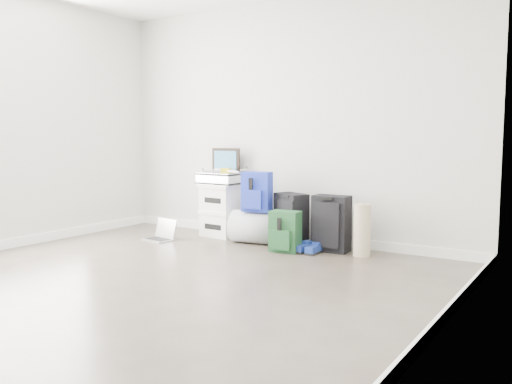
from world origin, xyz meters
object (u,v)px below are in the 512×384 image
Objects in this scene: duffel_bag at (258,227)px; large_suitcase at (291,220)px; laptop at (161,235)px; boxes_stack at (221,210)px; carry_on at (331,224)px; briefcase at (221,178)px.

large_suitcase is at bearing 1.60° from duffel_bag.
duffel_bag is 1.14m from laptop.
boxes_stack is 1.69× the size of laptop.
carry_on reaches higher than large_suitcase.
carry_on is (1.46, -0.07, -0.40)m from briefcase.
boxes_stack is 0.63m from duffel_bag.
large_suitcase is (0.38, 0.07, 0.11)m from duffel_bag.
duffel_bag is at bearing -177.89° from carry_on.
duffel_bag reaches higher than laptop.
laptop is (-0.44, -0.56, -0.63)m from briefcase.
briefcase is at bearing 159.04° from duffel_bag.
carry_on is at bearing 23.63° from large_suitcase.
carry_on is at bearing -4.84° from duffel_bag.
duffel_bag is at bearing 32.34° from laptop.
carry_on is (0.48, -0.01, 0.00)m from large_suitcase.
carry_on is 1.98m from laptop.
large_suitcase is 0.48m from carry_on.
boxes_stack reaches higher than laptop.
briefcase is at bearing -158.72° from large_suitcase.
boxes_stack is 1.29× the size of briefcase.
large_suitcase is at bearing 176.98° from carry_on.
duffel_bag is (0.60, -0.13, -0.51)m from briefcase.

